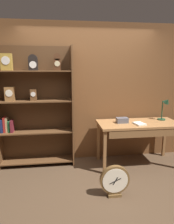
# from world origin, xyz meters

# --- Properties ---
(ground_plane) EXTENTS (10.00, 10.00, 0.00)m
(ground_plane) POSITION_xyz_m (0.00, 0.00, 0.00)
(ground_plane) COLOR #4C3826
(back_wood_panel) EXTENTS (4.80, 0.05, 2.60)m
(back_wood_panel) POSITION_xyz_m (0.00, 1.31, 1.30)
(back_wood_panel) COLOR brown
(back_wood_panel) RESTS_ON ground
(bookshelf) EXTENTS (1.34, 0.32, 2.16)m
(bookshelf) POSITION_xyz_m (-1.02, 1.13, 1.11)
(bookshelf) COLOR brown
(bookshelf) RESTS_ON ground
(workbench) EXTENTS (1.47, 0.67, 0.81)m
(workbench) POSITION_xyz_m (0.87, 0.84, 0.72)
(workbench) COLOR #9E6B3D
(workbench) RESTS_ON ground
(desk_lamp) EXTENTS (0.20, 0.20, 0.44)m
(desk_lamp) POSITION_xyz_m (1.41, 0.97, 1.07)
(desk_lamp) COLOR #1E472D
(desk_lamp) RESTS_ON workbench
(toolbox_small) EXTENTS (0.21, 0.13, 0.09)m
(toolbox_small) POSITION_xyz_m (0.57, 0.89, 0.86)
(toolbox_small) COLOR #595960
(toolbox_small) RESTS_ON workbench
(open_repair_manual) EXTENTS (0.20, 0.25, 0.02)m
(open_repair_manual) POSITION_xyz_m (0.83, 0.74, 0.82)
(open_repair_manual) COLOR silver
(open_repair_manual) RESTS_ON workbench
(round_clock_large) EXTENTS (0.42, 0.11, 0.46)m
(round_clock_large) POSITION_xyz_m (0.19, -0.05, 0.23)
(round_clock_large) COLOR brown
(round_clock_large) RESTS_ON ground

